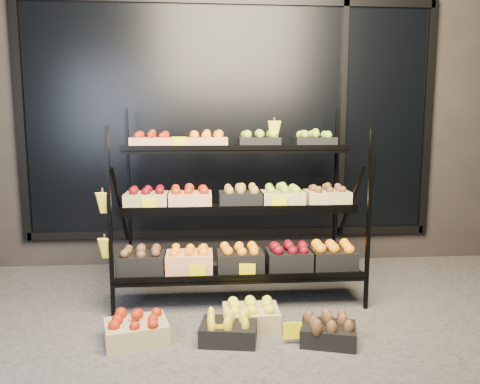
{
  "coord_description": "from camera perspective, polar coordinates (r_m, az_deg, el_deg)",
  "views": [
    {
      "loc": [
        -0.31,
        -3.42,
        1.52
      ],
      "look_at": [
        0.01,
        0.55,
        0.93
      ],
      "focal_mm": 35.0,
      "sensor_mm": 36.0,
      "label": 1
    }
  ],
  "objects": [
    {
      "name": "display_rack",
      "position": [
        4.09,
        -0.47,
        -1.93
      ],
      "size": [
        2.18,
        1.02,
        1.66
      ],
      "color": "black",
      "rests_on": "ground"
    },
    {
      "name": "tag_floor_b",
      "position": [
        3.4,
        6.41,
        -17.04
      ],
      "size": [
        0.13,
        0.01,
        0.12
      ],
      "primitive_type": "cube",
      "color": "#F1E000",
      "rests_on": "ground"
    },
    {
      "name": "building",
      "position": [
        6.02,
        -1.7,
        10.54
      ],
      "size": [
        6.0,
        2.08,
        3.5
      ],
      "color": "#2D2826",
      "rests_on": "ground"
    },
    {
      "name": "floor_crate_midright",
      "position": [
        3.63,
        1.33,
        -14.66
      ],
      "size": [
        0.42,
        0.31,
        0.21
      ],
      "rotation": [
        0.0,
        0.0,
        -0.01
      ],
      "color": "tan",
      "rests_on": "ground"
    },
    {
      "name": "floor_crate_right",
      "position": [
        3.45,
        10.71,
        -16.25
      ],
      "size": [
        0.44,
        0.37,
        0.19
      ],
      "rotation": [
        0.0,
        0.0,
        -0.29
      ],
      "color": "black",
      "rests_on": "ground"
    },
    {
      "name": "ground",
      "position": [
        3.75,
        0.51,
        -15.51
      ],
      "size": [
        24.0,
        24.0,
        0.0
      ],
      "primitive_type": "plane",
      "color": "#514F4C",
      "rests_on": "ground"
    },
    {
      "name": "floor_crate_left",
      "position": [
        3.48,
        -12.53,
        -15.92
      ],
      "size": [
        0.49,
        0.41,
        0.21
      ],
      "rotation": [
        0.0,
        0.0,
        0.25
      ],
      "color": "tan",
      "rests_on": "ground"
    },
    {
      "name": "floor_crate_midleft",
      "position": [
        3.41,
        -1.39,
        -16.3
      ],
      "size": [
        0.43,
        0.35,
        0.2
      ],
      "rotation": [
        0.0,
        0.0,
        -0.16
      ],
      "color": "black",
      "rests_on": "ground"
    },
    {
      "name": "tag_floor_a",
      "position": [
        3.35,
        -2.28,
        -17.42
      ],
      "size": [
        0.13,
        0.01,
        0.12
      ],
      "primitive_type": "cube",
      "color": "#F1E000",
      "rests_on": "ground"
    }
  ]
}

